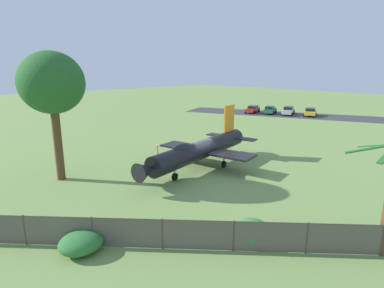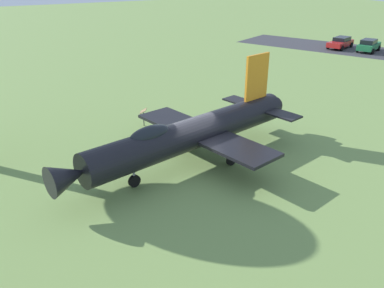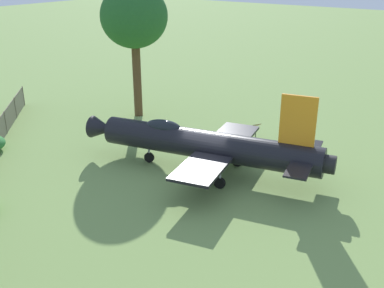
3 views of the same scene
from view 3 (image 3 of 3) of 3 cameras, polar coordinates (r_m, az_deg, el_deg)
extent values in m
plane|color=#75934C|center=(25.71, 2.02, -3.62)|extent=(200.00, 200.00, 0.00)
cylinder|color=black|center=(25.02, 2.07, -0.14)|extent=(12.56, 4.23, 1.60)
cone|color=black|center=(28.05, -11.10, 1.95)|extent=(1.85, 1.67, 1.36)
cylinder|color=black|center=(23.68, 16.91, -2.48)|extent=(0.79, 1.07, 0.96)
ellipsoid|color=black|center=(25.83, -3.61, 2.17)|extent=(2.34, 1.35, 0.84)
cube|color=orange|center=(23.13, 13.20, 2.89)|extent=(1.79, 0.52, 2.57)
cube|color=black|center=(22.68, 1.15, -3.13)|extent=(2.87, 3.97, 0.16)
cube|color=black|center=(27.19, 5.28, 1.17)|extent=(2.87, 3.97, 0.16)
cube|color=black|center=(22.20, 13.20, -3.30)|extent=(1.46, 1.99, 0.10)
cube|color=black|center=(25.30, 14.66, -0.23)|extent=(1.46, 1.99, 0.10)
cylinder|color=#A5A8AD|center=(26.79, -5.45, -0.48)|extent=(0.12, 0.12, 1.23)
cylinder|color=black|center=(27.03, -5.41, -1.68)|extent=(0.62, 0.30, 0.60)
cylinder|color=#A5A8AD|center=(23.66, 3.55, -3.59)|extent=(0.12, 0.12, 1.23)
cylinder|color=black|center=(23.93, 3.52, -4.92)|extent=(0.62, 0.30, 0.60)
cylinder|color=#A5A8AD|center=(26.26, 5.78, -0.97)|extent=(0.12, 0.12, 1.23)
cylinder|color=black|center=(26.50, 5.73, -2.19)|extent=(0.62, 0.30, 0.60)
cylinder|color=brown|center=(34.64, -6.93, 8.47)|extent=(0.63, 0.63, 6.18)
ellipsoid|color=#235B26|center=(33.89, -7.28, 15.68)|extent=(4.68, 5.03, 4.57)
cylinder|color=#4C4238|center=(40.06, -20.45, 5.71)|extent=(0.08, 0.08, 1.60)
cylinder|color=#4C4238|center=(36.87, -21.35, 4.24)|extent=(0.08, 0.08, 1.60)
cylinder|color=#4C4238|center=(33.72, -22.42, 2.50)|extent=(0.08, 0.08, 1.60)
cylinder|color=#333333|center=(30.54, 8.00, 1.36)|extent=(0.06, 0.06, 0.90)
cube|color=olive|center=(30.34, 8.05, 2.36)|extent=(0.65, 0.72, 0.25)
camera|label=1|loc=(30.85, -53.54, 8.37)|focal=29.08mm
camera|label=2|loc=(22.14, -46.68, 11.04)|focal=36.59mm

